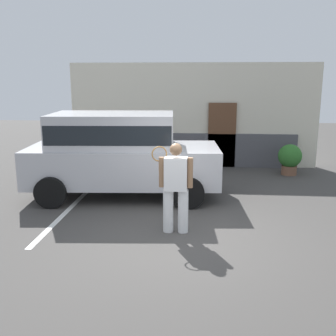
# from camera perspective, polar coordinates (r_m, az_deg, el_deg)

# --- Properties ---
(ground_plane) EXTENTS (40.00, 40.00, 0.00)m
(ground_plane) POSITION_cam_1_polar(r_m,az_deg,el_deg) (7.35, 2.22, -10.16)
(ground_plane) COLOR #423F3D
(parking_stripe_0) EXTENTS (0.12, 4.40, 0.01)m
(parking_stripe_0) POSITION_cam_1_polar(r_m,az_deg,el_deg) (9.22, -13.99, -5.68)
(parking_stripe_0) COLOR silver
(parking_stripe_0) RESTS_ON ground_plane
(house_frontage) EXTENTS (8.07, 0.40, 3.36)m
(house_frontage) POSITION_cam_1_polar(r_m,az_deg,el_deg) (13.18, 3.65, 7.17)
(house_frontage) COLOR beige
(house_frontage) RESTS_ON ground_plane
(parked_suv) EXTENTS (4.73, 2.43, 2.05)m
(parked_suv) POSITION_cam_1_polar(r_m,az_deg,el_deg) (9.72, -7.03, 2.51)
(parked_suv) COLOR #B7B7BC
(parked_suv) RESTS_ON ground_plane
(tennis_player_man) EXTENTS (0.77, 0.27, 1.71)m
(tennis_player_man) POSITION_cam_1_polar(r_m,az_deg,el_deg) (7.38, 1.09, -2.68)
(tennis_player_man) COLOR white
(tennis_player_man) RESTS_ON ground_plane
(potted_plant_by_porch) EXTENTS (0.71, 0.71, 0.93)m
(potted_plant_by_porch) POSITION_cam_1_polar(r_m,az_deg,el_deg) (12.51, 17.15, 1.40)
(potted_plant_by_porch) COLOR brown
(potted_plant_by_porch) RESTS_ON ground_plane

